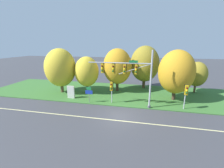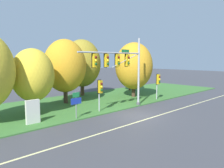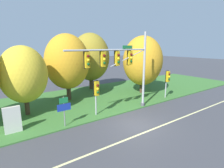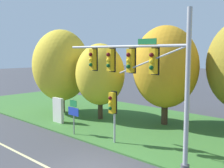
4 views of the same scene
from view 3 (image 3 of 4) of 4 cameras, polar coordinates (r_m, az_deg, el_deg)
ground_plane at (r=14.28m, az=8.34°, el=-13.06°), size 160.00×160.00×0.00m
lane_stripe at (r=13.54m, az=11.95°, el=-14.70°), size 36.00×0.16×0.01m
grass_verge at (r=20.59m, az=-7.69°, el=-4.83°), size 48.00×11.50×0.10m
traffic_signal_mast at (r=15.52m, az=3.50°, el=6.82°), size 8.20×0.49×7.31m
pedestrian_signal_near_kerb at (r=21.12m, az=17.70°, el=1.81°), size 0.46×0.55×3.22m
pedestrian_signal_further_along at (r=15.03m, az=-5.05°, el=-2.15°), size 0.46×0.55×3.10m
route_sign_post at (r=13.62m, az=-15.40°, el=-7.42°), size 1.04×0.08×2.31m
tree_left_of_mast at (r=16.69m, az=-26.89°, el=2.74°), size 3.92×3.92×6.06m
tree_behind_signpost at (r=19.84m, az=-14.44°, el=7.01°), size 4.82×4.82×7.31m
tree_mid_verge at (r=24.45m, az=-7.02°, el=8.68°), size 5.20×5.20×7.73m
tree_tall_centre at (r=22.58m, az=9.97°, el=7.45°), size 4.97×4.97×7.26m
tree_right_far at (r=28.67m, az=9.47°, el=6.49°), size 3.27×3.27×5.20m
info_kiosk at (r=14.24m, az=-29.75°, el=-10.16°), size 1.10×0.24×1.90m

